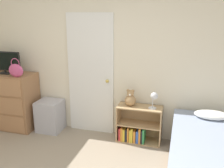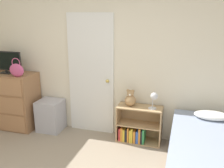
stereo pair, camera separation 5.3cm
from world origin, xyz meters
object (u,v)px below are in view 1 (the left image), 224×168
at_px(tv, 4,62).
at_px(bookshelf, 136,128).
at_px(storage_bin, 50,116).
at_px(teddy_bear, 130,99).
at_px(dresser, 10,101).
at_px(desk_lamp, 154,97).
at_px(handbag, 16,70).
at_px(bed, 214,161).

relative_size(tv, bookshelf, 0.87).
xyz_separation_m(storage_bin, teddy_bear, (1.44, 0.04, 0.44)).
xyz_separation_m(dresser, storage_bin, (0.77, 0.06, -0.23)).
height_order(teddy_bear, desk_lamp, same).
relative_size(dresser, teddy_bear, 3.70).
relative_size(tv, desk_lamp, 2.28).
distance_m(bookshelf, teddy_bear, 0.51).
bearing_deg(desk_lamp, bookshelf, 170.76).
height_order(tv, bookshelf, tv).
relative_size(dresser, desk_lamp, 3.69).
xyz_separation_m(bookshelf, desk_lamp, (0.26, -0.04, 0.57)).
xyz_separation_m(handbag, bookshelf, (1.99, 0.26, -0.90)).
height_order(handbag, bed, handbag).
bearing_deg(bed, bookshelf, 145.32).
xyz_separation_m(desk_lamp, bed, (0.84, -0.72, -0.50)).
height_order(handbag, bookshelf, handbag).
bearing_deg(bookshelf, handbag, -172.48).
xyz_separation_m(tv, teddy_bear, (2.23, 0.10, -0.49)).
height_order(storage_bin, teddy_bear, teddy_bear).
distance_m(handbag, teddy_bear, 1.94).
height_order(dresser, desk_lamp, dresser).
relative_size(tv, teddy_bear, 2.29).
bearing_deg(bed, dresser, 168.95).
height_order(handbag, storage_bin, handbag).
xyz_separation_m(dresser, bookshelf, (2.32, 0.10, -0.28)).
distance_m(dresser, storage_bin, 0.80).
bearing_deg(storage_bin, bed, -15.25).
distance_m(dresser, tv, 0.71).
bearing_deg(teddy_bear, tv, -177.49).
relative_size(teddy_bear, desk_lamp, 1.00).
distance_m(bookshelf, desk_lamp, 0.63).
xyz_separation_m(tv, desk_lamp, (2.60, 0.05, -0.42)).
bearing_deg(bookshelf, dresser, -177.63).
bearing_deg(storage_bin, tv, -176.01).
bearing_deg(bed, tv, 169.02).
relative_size(desk_lamp, bed, 0.15).
distance_m(handbag, desk_lamp, 2.29).
xyz_separation_m(tv, storage_bin, (0.79, 0.06, -0.94)).
distance_m(tv, desk_lamp, 2.64).
distance_m(tv, teddy_bear, 2.28).
distance_m(tv, bookshelf, 2.54).
relative_size(dresser, handbag, 3.18).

